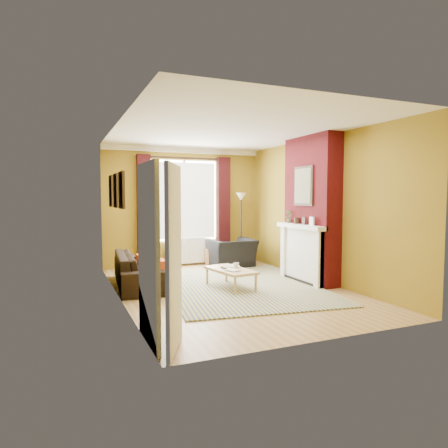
{
  "coord_description": "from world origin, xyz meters",
  "views": [
    {
      "loc": [
        -2.79,
        -6.44,
        1.66
      ],
      "look_at": [
        0.0,
        0.25,
        1.15
      ],
      "focal_mm": 32.0,
      "sensor_mm": 36.0,
      "label": 1
    }
  ],
  "objects_px": {
    "armchair": "(232,253)",
    "wicker_stool": "(212,257)",
    "floor_lamp": "(241,208)",
    "coffee_table": "(231,271)",
    "sofa": "(140,269)"
  },
  "relations": [
    {
      "from": "wicker_stool",
      "to": "coffee_table",
      "type": "bearing_deg",
      "value": -102.98
    },
    {
      "from": "sofa",
      "to": "armchair",
      "type": "xyz_separation_m",
      "value": [
        2.37,
        1.15,
        0.03
      ]
    },
    {
      "from": "coffee_table",
      "to": "sofa",
      "type": "bearing_deg",
      "value": 140.77
    },
    {
      "from": "sofa",
      "to": "coffee_table",
      "type": "xyz_separation_m",
      "value": [
        1.46,
        -0.85,
        0.01
      ]
    },
    {
      "from": "armchair",
      "to": "floor_lamp",
      "type": "xyz_separation_m",
      "value": [
        0.36,
        0.26,
        1.05
      ]
    },
    {
      "from": "sofa",
      "to": "wicker_stool",
      "type": "bearing_deg",
      "value": -48.69
    },
    {
      "from": "wicker_stool",
      "to": "armchair",
      "type": "bearing_deg",
      "value": -43.68
    },
    {
      "from": "floor_lamp",
      "to": "sofa",
      "type": "bearing_deg",
      "value": -152.69
    },
    {
      "from": "floor_lamp",
      "to": "armchair",
      "type": "bearing_deg",
      "value": -144.85
    },
    {
      "from": "floor_lamp",
      "to": "wicker_stool",
      "type": "bearing_deg",
      "value": 172.93
    },
    {
      "from": "armchair",
      "to": "sofa",
      "type": "bearing_deg",
      "value": 24.0
    },
    {
      "from": "sofa",
      "to": "wicker_stool",
      "type": "distance_m",
      "value": 2.51
    },
    {
      "from": "armchair",
      "to": "wicker_stool",
      "type": "height_order",
      "value": "armchair"
    },
    {
      "from": "wicker_stool",
      "to": "floor_lamp",
      "type": "distance_m",
      "value": 1.38
    },
    {
      "from": "sofa",
      "to": "wicker_stool",
      "type": "height_order",
      "value": "sofa"
    }
  ]
}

